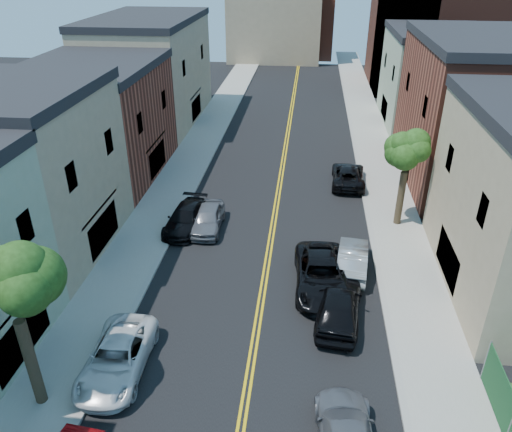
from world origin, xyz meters
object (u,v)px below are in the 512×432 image
(white_pickup, at_px, (117,358))
(silver_car_right, at_px, (352,259))
(black_car_right, at_px, (339,305))
(grey_car_left, at_px, (208,218))
(dark_car_right_far, at_px, (348,175))
(black_car_left, at_px, (185,218))
(black_suv_lane, at_px, (322,275))

(white_pickup, distance_m, silver_car_right, 13.31)
(silver_car_right, bearing_deg, black_car_right, 84.25)
(grey_car_left, bearing_deg, silver_car_right, -23.90)
(grey_car_left, height_order, silver_car_right, silver_car_right)
(black_car_right, height_order, dark_car_right_far, black_car_right)
(black_car_left, relative_size, silver_car_right, 1.07)
(black_car_left, bearing_deg, black_suv_lane, -28.26)
(silver_car_right, distance_m, dark_car_right_far, 11.52)
(black_car_right, bearing_deg, dark_car_right_far, -88.05)
(black_car_left, bearing_deg, dark_car_right_far, 41.06)
(white_pickup, bearing_deg, black_car_right, 23.68)
(black_car_right, relative_size, black_suv_lane, 0.85)
(black_car_right, distance_m, silver_car_right, 4.34)
(dark_car_right_far, bearing_deg, grey_car_left, 42.36)
(grey_car_left, xyz_separation_m, black_car_right, (7.85, -7.93, 0.11))
(black_suv_lane, bearing_deg, dark_car_right_far, 78.23)
(silver_car_right, xyz_separation_m, dark_car_right_far, (0.39, 11.52, -0.03))
(black_car_left, xyz_separation_m, silver_car_right, (10.20, -3.66, 0.04))
(black_car_left, xyz_separation_m, black_suv_lane, (8.50, -5.46, 0.12))
(black_car_right, bearing_deg, grey_car_left, -38.68)
(silver_car_right, bearing_deg, black_suv_lane, 52.97)
(dark_car_right_far, bearing_deg, black_car_right, 87.09)
(black_car_right, bearing_deg, silver_car_right, -95.33)
(black_car_left, distance_m, dark_car_right_far, 13.19)
(grey_car_left, distance_m, black_car_right, 11.16)
(dark_car_right_far, bearing_deg, black_suv_lane, 82.85)
(white_pickup, xyz_separation_m, black_suv_lane, (8.50, 6.75, 0.10))
(black_suv_lane, bearing_deg, black_car_left, 144.42)
(black_car_left, relative_size, dark_car_right_far, 0.94)
(grey_car_left, bearing_deg, dark_car_right_far, 39.57)
(black_car_left, distance_m, black_car_right, 12.20)
(black_car_right, bearing_deg, black_car_left, -33.71)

